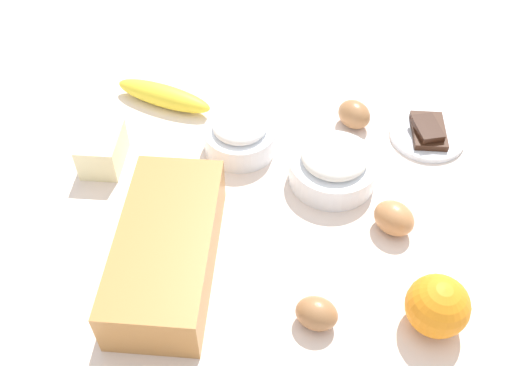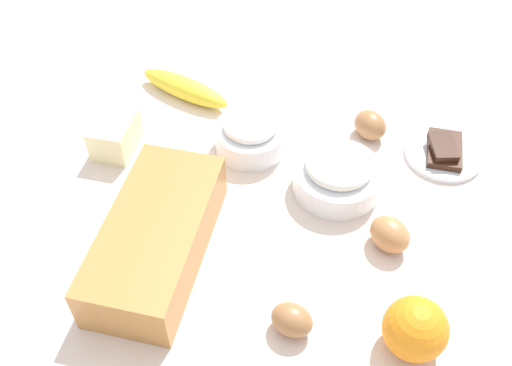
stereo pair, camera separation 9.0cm
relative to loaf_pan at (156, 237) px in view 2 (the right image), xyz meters
The scene contains 11 objects.
ground_plane 0.18m from the loaf_pan, 150.53° to the left, with size 2.40×2.40×0.02m, color beige.
loaf_pan is the anchor object (origin of this frame).
flour_bowl 0.30m from the loaf_pan, 139.78° to the left, with size 0.14×0.14×0.07m.
sugar_bowl 0.26m from the loaf_pan, behind, with size 0.12×0.12×0.07m.
banana 0.36m from the loaf_pan, 157.20° to the right, with size 0.19×0.04×0.04m, color yellow.
orange_fruit 0.37m from the loaf_pan, 91.33° to the left, with size 0.08×0.08×0.08m, color orange.
butter_block 0.25m from the loaf_pan, 132.52° to the right, with size 0.09×0.06×0.06m, color #F4EDB2.
egg_near_butter 0.23m from the loaf_pan, 81.52° to the left, with size 0.05×0.05×0.06m, color #9E6A40.
egg_beside_bowl 0.34m from the loaf_pan, 117.54° to the left, with size 0.05×0.05×0.06m, color #B77C4B.
egg_loose 0.43m from the loaf_pan, 150.91° to the left, with size 0.05×0.05×0.06m, color #A26D42.
chocolate_plate 0.50m from the loaf_pan, 137.86° to the left, with size 0.13×0.13×0.03m.
Camera 2 is at (0.55, 0.25, 0.71)m, focal length 40.90 mm.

